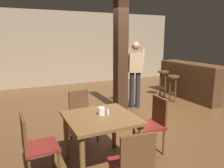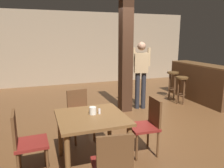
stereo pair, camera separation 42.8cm
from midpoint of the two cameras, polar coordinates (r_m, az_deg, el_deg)
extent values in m
plane|color=brown|center=(5.10, 11.36, -9.18)|extent=(10.80, 10.80, 0.00)
cube|color=gray|center=(8.93, -3.24, 9.33)|extent=(8.00, 0.10, 2.80)
cube|color=#382114|center=(5.37, 5.88, 7.45)|extent=(0.28, 0.28, 2.80)
cube|color=brown|center=(3.11, -1.43, -8.74)|extent=(0.95, 0.95, 0.04)
cylinder|color=brown|center=(3.73, 2.70, -11.26)|extent=(0.07, 0.07, 0.71)
cylinder|color=brown|center=(3.53, -9.94, -12.84)|extent=(0.07, 0.07, 0.71)
cylinder|color=brown|center=(3.07, 8.64, -16.84)|extent=(0.07, 0.07, 0.71)
cylinder|color=brown|center=(2.82, -7.02, -19.56)|extent=(0.07, 0.07, 0.71)
cube|color=maroon|center=(2.56, 4.97, -20.65)|extent=(0.47, 0.47, 0.04)
cube|color=brown|center=(2.28, 6.52, -18.41)|extent=(0.38, 0.09, 0.45)
cube|color=maroon|center=(3.12, -16.53, -14.72)|extent=(0.43, 0.43, 0.04)
cube|color=brown|center=(3.02, -20.48, -11.21)|extent=(0.05, 0.38, 0.45)
cylinder|color=brown|center=(3.39, -13.50, -16.53)|extent=(0.04, 0.04, 0.43)
cylinder|color=brown|center=(3.09, -12.53, -19.54)|extent=(0.04, 0.04, 0.43)
cylinder|color=brown|center=(3.37, -19.66, -17.09)|extent=(0.04, 0.04, 0.43)
cylinder|color=brown|center=(3.07, -19.41, -20.20)|extent=(0.04, 0.04, 0.43)
cube|color=maroon|center=(3.55, 11.64, -11.04)|extent=(0.44, 0.44, 0.04)
cube|color=brown|center=(3.56, 14.55, -7.24)|extent=(0.06, 0.38, 0.45)
cylinder|color=brown|center=(3.44, 10.18, -15.98)|extent=(0.04, 0.04, 0.43)
cylinder|color=brown|center=(3.72, 7.74, -13.61)|extent=(0.04, 0.04, 0.43)
cylinder|color=brown|center=(3.59, 15.38, -14.93)|extent=(0.04, 0.04, 0.43)
cylinder|color=brown|center=(3.86, 12.62, -12.78)|extent=(0.04, 0.04, 0.43)
cube|color=maroon|center=(3.94, -4.99, -8.47)|extent=(0.48, 0.48, 0.04)
cube|color=brown|center=(4.04, -6.10, -4.61)|extent=(0.38, 0.09, 0.45)
cylinder|color=brown|center=(3.94, -1.52, -11.94)|extent=(0.04, 0.04, 0.43)
cylinder|color=brown|center=(3.82, -6.37, -12.87)|extent=(0.04, 0.04, 0.43)
cylinder|color=brown|center=(4.23, -3.64, -10.21)|extent=(0.04, 0.04, 0.43)
cylinder|color=brown|center=(4.12, -8.17, -10.98)|extent=(0.04, 0.04, 0.43)
cylinder|color=silver|center=(3.15, -1.15, -7.02)|extent=(0.10, 0.10, 0.11)
cylinder|color=silver|center=(3.16, 0.58, -7.23)|extent=(0.03, 0.03, 0.08)
cube|color=tan|center=(5.60, 9.81, 5.46)|extent=(0.39, 0.30, 0.50)
sphere|color=#997056|center=(5.57, 9.96, 9.71)|extent=(0.27, 0.27, 0.21)
cylinder|color=#232328|center=(5.74, 10.33, -1.75)|extent=(0.15, 0.15, 0.95)
cylinder|color=#232328|center=(5.71, 8.76, -1.76)|extent=(0.15, 0.15, 0.95)
cylinder|color=tan|center=(5.62, 11.82, 6.95)|extent=(0.10, 0.10, 0.46)
cylinder|color=tan|center=(5.55, 7.88, 7.03)|extent=(0.10, 0.10, 0.46)
cube|color=brown|center=(6.87, 24.26, 4.59)|extent=(0.56, 2.17, 0.04)
cube|color=#4C301C|center=(6.89, 23.27, 0.13)|extent=(0.36, 2.17, 1.04)
cylinder|color=#4C3319|center=(6.36, 19.70, 1.53)|extent=(0.32, 0.32, 0.05)
torus|color=#4C301C|center=(6.46, 19.40, -2.67)|extent=(0.23, 0.23, 0.02)
cylinder|color=#4C301C|center=(6.52, 18.89, -1.62)|extent=(0.03, 0.03, 0.72)
cylinder|color=#4C301C|center=(6.36, 20.05, -2.03)|extent=(0.03, 0.03, 0.72)
cylinder|color=#4C301C|center=(6.50, 20.19, -1.74)|extent=(0.03, 0.03, 0.72)
cylinder|color=#4C301C|center=(6.37, 18.72, -1.91)|extent=(0.03, 0.03, 0.72)
cylinder|color=#4C3319|center=(6.93, 17.36, 2.83)|extent=(0.34, 0.34, 0.05)
torus|color=#4C301C|center=(7.02, 17.10, -1.25)|extent=(0.24, 0.24, 0.02)
cylinder|color=#4C301C|center=(7.09, 16.62, -0.24)|extent=(0.03, 0.03, 0.75)
cylinder|color=#4C301C|center=(6.91, 17.69, -0.61)|extent=(0.03, 0.03, 0.75)
cylinder|color=#4C301C|center=(7.07, 17.87, -0.35)|extent=(0.03, 0.03, 0.75)
cylinder|color=#4C301C|center=(6.94, 16.41, -0.49)|extent=(0.03, 0.03, 0.75)
camera|label=1|loc=(0.21, -87.14, 0.61)|focal=35.00mm
camera|label=2|loc=(0.21, 92.86, -0.61)|focal=35.00mm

